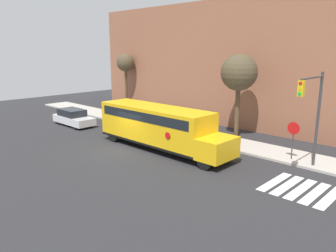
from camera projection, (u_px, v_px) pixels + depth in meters
ground_plane at (123, 150)px, 23.01m from camera, size 60.00×60.00×0.00m
sidewalk_strip at (184, 132)px, 27.56m from camera, size 44.00×3.00×0.15m
building_backdrop at (230, 63)px, 30.87m from camera, size 32.00×4.00×11.20m
crosswalk_stripes at (301, 189)px, 16.46m from camera, size 3.30×3.20×0.01m
school_bus at (158, 125)px, 22.89m from camera, size 10.83×2.57×2.97m
parked_car at (73, 117)px, 30.31m from camera, size 4.67×1.79×1.50m
stop_sign at (293, 135)px, 20.21m from camera, size 0.77×0.10×2.53m
traffic_light at (313, 108)px, 18.02m from camera, size 0.28×3.05×5.65m
tree_near_sidewalk at (239, 73)px, 25.34m from camera, size 2.85×2.85×6.56m
tree_far_sidewalk at (125, 64)px, 36.72m from camera, size 1.97×1.97×6.45m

